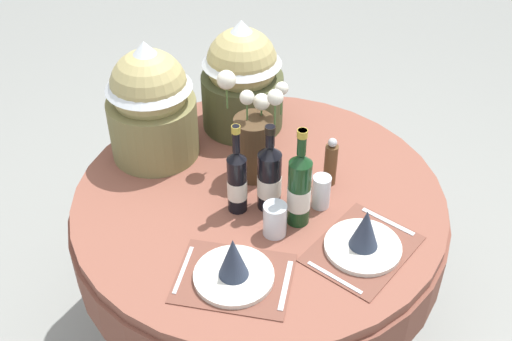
# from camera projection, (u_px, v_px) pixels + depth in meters

# --- Properties ---
(ground) EXTENTS (8.00, 8.00, 0.00)m
(ground) POSITION_uv_depth(u_px,v_px,m) (259.00, 329.00, 2.64)
(ground) COLOR gray
(dining_table) EXTENTS (1.30, 1.30, 0.74)m
(dining_table) POSITION_uv_depth(u_px,v_px,m) (259.00, 224.00, 2.27)
(dining_table) COLOR brown
(dining_table) RESTS_ON ground
(place_setting_left) EXTENTS (0.43, 0.40, 0.16)m
(place_setting_left) POSITION_uv_depth(u_px,v_px,m) (234.00, 268.00, 1.86)
(place_setting_left) COLOR brown
(place_setting_left) RESTS_ON dining_table
(place_setting_right) EXTENTS (0.43, 0.40, 0.16)m
(place_setting_right) POSITION_uv_depth(u_px,v_px,m) (364.00, 239.00, 1.95)
(place_setting_right) COLOR brown
(place_setting_right) RESTS_ON dining_table
(flower_vase) EXTENTS (0.21, 0.27, 0.40)m
(flower_vase) POSITION_uv_depth(u_px,v_px,m) (253.00, 139.00, 2.18)
(flower_vase) COLOR #47331E
(flower_vase) RESTS_ON dining_table
(wine_bottle_left) EXTENTS (0.08, 0.08, 0.36)m
(wine_bottle_left) POSITION_uv_depth(u_px,v_px,m) (299.00, 188.00, 2.00)
(wine_bottle_left) COLOR #143819
(wine_bottle_left) RESTS_ON dining_table
(wine_bottle_centre) EXTENTS (0.08, 0.08, 0.32)m
(wine_bottle_centre) POSITION_uv_depth(u_px,v_px,m) (269.00, 177.00, 2.06)
(wine_bottle_centre) COLOR black
(wine_bottle_centre) RESTS_ON dining_table
(wine_bottle_right) EXTENTS (0.07, 0.07, 0.33)m
(wine_bottle_right) POSITION_uv_depth(u_px,v_px,m) (237.00, 180.00, 2.05)
(wine_bottle_right) COLOR black
(wine_bottle_right) RESTS_ON dining_table
(tumbler_near_left) EXTENTS (0.08, 0.08, 0.11)m
(tumbler_near_left) POSITION_uv_depth(u_px,v_px,m) (275.00, 220.00, 2.00)
(tumbler_near_left) COLOR silver
(tumbler_near_left) RESTS_ON dining_table
(tumbler_near_right) EXTENTS (0.06, 0.06, 0.12)m
(tumbler_near_right) POSITION_uv_depth(u_px,v_px,m) (321.00, 192.00, 2.10)
(tumbler_near_right) COLOR silver
(tumbler_near_right) RESTS_ON dining_table
(pepper_mill) EXTENTS (0.04, 0.04, 0.19)m
(pepper_mill) POSITION_uv_depth(u_px,v_px,m) (331.00, 163.00, 2.18)
(pepper_mill) COLOR brown
(pepper_mill) RESTS_ON dining_table
(gift_tub_back_left) EXTENTS (0.32, 0.32, 0.45)m
(gift_tub_back_left) POSITION_uv_depth(u_px,v_px,m) (150.00, 97.00, 2.22)
(gift_tub_back_left) COLOR olive
(gift_tub_back_left) RESTS_ON dining_table
(gift_tub_back_centre) EXTENTS (0.31, 0.31, 0.44)m
(gift_tub_back_centre) POSITION_uv_depth(u_px,v_px,m) (242.00, 72.00, 2.37)
(gift_tub_back_centre) COLOR #474C2D
(gift_tub_back_centre) RESTS_ON dining_table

